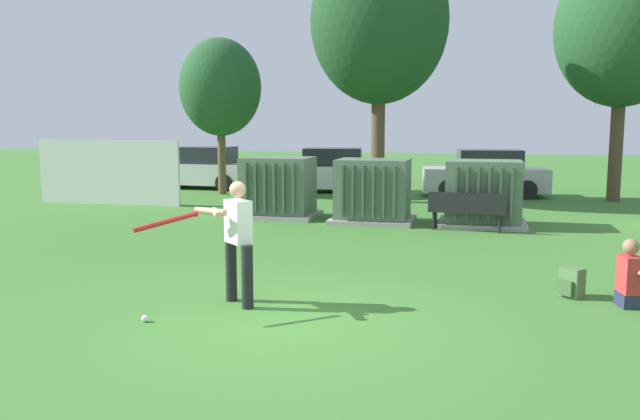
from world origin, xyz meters
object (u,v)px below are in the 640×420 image
(sports_ball, at_px, (145,319))
(parked_car_leftmost, at_px, (203,169))
(backpack, at_px, (571,283))
(seated_spectator, at_px, (636,280))
(parked_car_right_of_center, at_px, (486,174))
(parked_car_left_of_center, at_px, (330,171))
(transformer_mid_west, at_px, (373,192))
(batter, at_px, (235,237))
(transformer_west, at_px, (278,188))
(transformer_mid_east, at_px, (483,194))
(park_bench, at_px, (467,209))

(sports_ball, xyz_separation_m, parked_car_leftmost, (-6.31, 16.16, 0.71))
(backpack, bearing_deg, seated_spectator, -22.20)
(backpack, height_order, parked_car_right_of_center, parked_car_right_of_center)
(seated_spectator, xyz_separation_m, parked_car_left_of_center, (-7.49, 13.86, 0.38))
(sports_ball, bearing_deg, transformer_mid_west, 80.50)
(transformer_mid_west, height_order, sports_ball, transformer_mid_west)
(parked_car_left_of_center, distance_m, parked_car_right_of_center, 5.59)
(parked_car_right_of_center, bearing_deg, transformer_mid_west, -112.52)
(batter, bearing_deg, transformer_west, 103.31)
(transformer_mid_west, relative_size, transformer_mid_east, 1.00)
(park_bench, relative_size, seated_spectator, 1.90)
(seated_spectator, height_order, backpack, seated_spectator)
(park_bench, xyz_separation_m, sports_ball, (-3.88, -8.21, -0.49))
(backpack, distance_m, parked_car_leftmost, 18.01)
(seated_spectator, distance_m, parked_car_leftmost, 18.77)
(backpack, height_order, parked_car_leftmost, parked_car_leftmost)
(park_bench, distance_m, parked_car_leftmost, 12.93)
(transformer_mid_east, distance_m, parked_car_left_of_center, 8.85)
(transformer_west, height_order, batter, batter)
(transformer_mid_west, bearing_deg, parked_car_right_of_center, 67.48)
(backpack, bearing_deg, transformer_mid_east, 100.60)
(park_bench, distance_m, seated_spectator, 6.44)
(park_bench, bearing_deg, sports_ball, -115.27)
(batter, distance_m, parked_car_left_of_center, 15.22)
(transformer_mid_east, bearing_deg, backpack, -79.40)
(sports_ball, xyz_separation_m, seated_spectator, (6.27, 2.24, 0.33))
(transformer_west, xyz_separation_m, transformer_mid_east, (5.36, -0.20, 0.00))
(transformer_west, distance_m, seated_spectator, 10.25)
(seated_spectator, bearing_deg, parked_car_left_of_center, 118.38)
(park_bench, relative_size, sports_ball, 20.39)
(transformer_mid_west, bearing_deg, transformer_mid_east, 2.04)
(transformer_mid_west, xyz_separation_m, parked_car_right_of_center, (2.86, 6.90, -0.04))
(transformer_west, relative_size, parked_car_leftmost, 0.49)
(parked_car_right_of_center, bearing_deg, transformer_mid_east, -91.07)
(transformer_west, bearing_deg, seated_spectator, -43.87)
(transformer_west, xyz_separation_m, sports_ball, (1.11, -9.33, -0.74))
(park_bench, bearing_deg, transformer_mid_east, 68.06)
(transformer_mid_east, xyz_separation_m, seated_spectator, (2.02, -6.90, -0.41))
(transformer_west, height_order, parked_car_right_of_center, same)
(transformer_mid_east, relative_size, seated_spectator, 2.18)
(transformer_mid_east, bearing_deg, parked_car_left_of_center, 128.12)
(backpack, distance_m, parked_car_left_of_center, 15.11)
(transformer_west, bearing_deg, park_bench, -12.69)
(backpack, height_order, parked_car_left_of_center, parked_car_left_of_center)
(transformer_mid_west, bearing_deg, transformer_west, 173.51)
(transformer_mid_east, height_order, parked_car_right_of_center, same)
(transformer_mid_west, relative_size, parked_car_right_of_center, 0.48)
(parked_car_leftmost, bearing_deg, backpack, -49.09)
(seated_spectator, distance_m, backpack, 0.87)
(transformer_mid_west, bearing_deg, backpack, -58.51)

